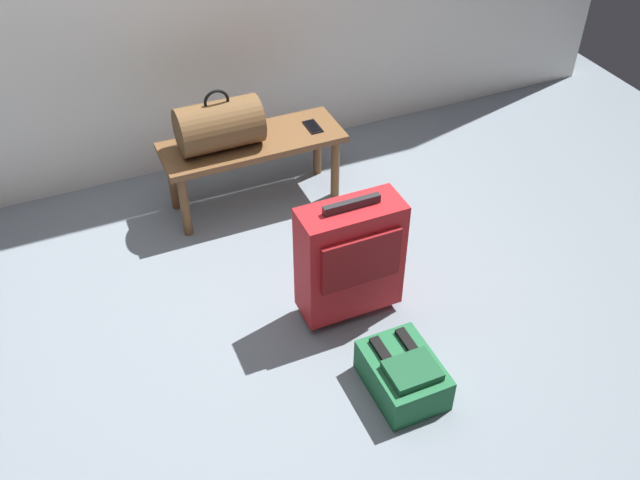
{
  "coord_description": "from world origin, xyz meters",
  "views": [
    {
      "loc": [
        -0.66,
        -2.12,
        2.46
      ],
      "look_at": [
        0.38,
        0.28,
        0.25
      ],
      "focal_mm": 39.5,
      "sensor_mm": 36.0,
      "label": 1
    }
  ],
  "objects_px": {
    "backpack_green": "(403,374)",
    "duffel_bag_brown": "(219,125)",
    "suitcase_upright_red": "(350,258)",
    "cell_phone": "(313,127)",
    "bench": "(253,150)"
  },
  "relations": [
    {
      "from": "backpack_green",
      "to": "duffel_bag_brown",
      "type": "bearing_deg",
      "value": 101.04
    },
    {
      "from": "duffel_bag_brown",
      "to": "suitcase_upright_red",
      "type": "height_order",
      "value": "duffel_bag_brown"
    },
    {
      "from": "duffel_bag_brown",
      "to": "cell_phone",
      "type": "height_order",
      "value": "duffel_bag_brown"
    },
    {
      "from": "duffel_bag_brown",
      "to": "suitcase_upright_red",
      "type": "xyz_separation_m",
      "value": [
        0.29,
        -1.01,
        -0.21
      ]
    },
    {
      "from": "cell_phone",
      "to": "suitcase_upright_red",
      "type": "relative_size",
      "value": 0.22
    },
    {
      "from": "duffel_bag_brown",
      "to": "cell_phone",
      "type": "distance_m",
      "value": 0.54
    },
    {
      "from": "bench",
      "to": "suitcase_upright_red",
      "type": "bearing_deg",
      "value": -83.59
    },
    {
      "from": "bench",
      "to": "backpack_green",
      "type": "xyz_separation_m",
      "value": [
        0.12,
        -1.53,
        -0.26
      ]
    },
    {
      "from": "duffel_bag_brown",
      "to": "suitcase_upright_red",
      "type": "bearing_deg",
      "value": -74.07
    },
    {
      "from": "bench",
      "to": "cell_phone",
      "type": "xyz_separation_m",
      "value": [
        0.35,
        -0.01,
        0.07
      ]
    },
    {
      "from": "duffel_bag_brown",
      "to": "backpack_green",
      "type": "relative_size",
      "value": 1.16
    },
    {
      "from": "duffel_bag_brown",
      "to": "suitcase_upright_red",
      "type": "relative_size",
      "value": 0.67
    },
    {
      "from": "backpack_green",
      "to": "cell_phone",
      "type": "bearing_deg",
      "value": 81.38
    },
    {
      "from": "bench",
      "to": "backpack_green",
      "type": "relative_size",
      "value": 2.63
    },
    {
      "from": "bench",
      "to": "duffel_bag_brown",
      "type": "bearing_deg",
      "value": -180.0
    }
  ]
}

